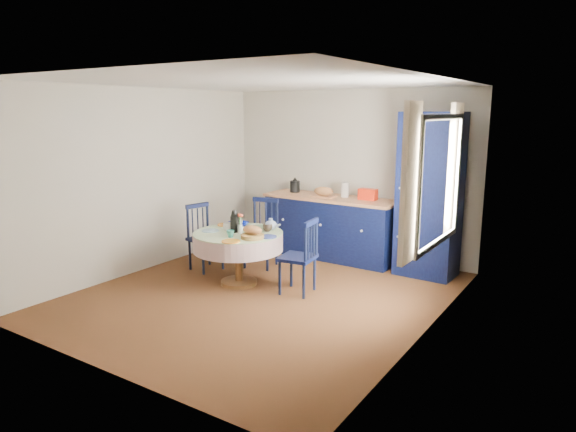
% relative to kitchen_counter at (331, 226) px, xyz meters
% --- Properties ---
extents(floor, '(4.50, 4.50, 0.00)m').
position_rel_kitchen_counter_xyz_m(floor, '(0.10, -1.90, -0.48)').
color(floor, black).
rests_on(floor, ground).
extents(ceiling, '(4.50, 4.50, 0.00)m').
position_rel_kitchen_counter_xyz_m(ceiling, '(0.10, -1.90, 2.02)').
color(ceiling, white).
rests_on(ceiling, wall_back).
extents(wall_back, '(4.00, 0.02, 2.50)m').
position_rel_kitchen_counter_xyz_m(wall_back, '(0.10, 0.35, 0.77)').
color(wall_back, beige).
rests_on(wall_back, floor).
extents(wall_left, '(0.02, 4.50, 2.50)m').
position_rel_kitchen_counter_xyz_m(wall_left, '(-1.90, -1.90, 0.77)').
color(wall_left, beige).
rests_on(wall_left, floor).
extents(wall_right, '(0.02, 4.50, 2.50)m').
position_rel_kitchen_counter_xyz_m(wall_right, '(2.10, -1.90, 0.77)').
color(wall_right, beige).
rests_on(wall_right, floor).
extents(window, '(0.10, 1.74, 1.45)m').
position_rel_kitchen_counter_xyz_m(window, '(2.05, -1.60, 1.05)').
color(window, white).
rests_on(window, wall_right).
extents(kitchen_counter, '(2.09, 0.69, 1.17)m').
position_rel_kitchen_counter_xyz_m(kitchen_counter, '(0.00, 0.00, 0.00)').
color(kitchen_counter, black).
rests_on(kitchen_counter, floor).
extents(pantry_cabinet, '(0.78, 0.57, 2.18)m').
position_rel_kitchen_counter_xyz_m(pantry_cabinet, '(1.50, -0.05, 0.61)').
color(pantry_cabinet, black).
rests_on(pantry_cabinet, floor).
extents(dining_table, '(1.13, 1.13, 0.96)m').
position_rel_kitchen_counter_xyz_m(dining_table, '(-0.37, -1.75, 0.09)').
color(dining_table, '#5B301A').
rests_on(dining_table, floor).
extents(chair_left, '(0.47, 0.48, 0.92)m').
position_rel_kitchen_counter_xyz_m(chair_left, '(-1.19, -1.50, -0.01)').
color(chair_left, black).
rests_on(chair_left, floor).
extents(chair_far, '(0.51, 0.49, 0.97)m').
position_rel_kitchen_counter_xyz_m(chair_far, '(-0.61, -0.94, 0.01)').
color(chair_far, black).
rests_on(chair_far, floor).
extents(chair_right, '(0.45, 0.46, 0.92)m').
position_rel_kitchen_counter_xyz_m(chair_right, '(0.45, -1.60, -0.01)').
color(chair_right, black).
rests_on(chair_right, floor).
extents(mug_a, '(0.14, 0.14, 0.11)m').
position_rel_kitchen_counter_xyz_m(mug_a, '(-0.53, -1.76, 0.26)').
color(mug_a, silver).
rests_on(mug_a, dining_table).
extents(mug_b, '(0.10, 0.10, 0.09)m').
position_rel_kitchen_counter_xyz_m(mug_b, '(-0.29, -2.01, 0.25)').
color(mug_b, '#2B7C6C').
rests_on(mug_b, dining_table).
extents(mug_c, '(0.12, 0.12, 0.10)m').
position_rel_kitchen_counter_xyz_m(mug_c, '(-0.10, -1.50, 0.26)').
color(mug_c, black).
rests_on(mug_c, dining_table).
extents(mug_d, '(0.10, 0.10, 0.09)m').
position_rel_kitchen_counter_xyz_m(mug_d, '(-0.59, -1.45, 0.25)').
color(mug_d, silver).
rests_on(mug_d, dining_table).
extents(cobalt_bowl, '(0.28, 0.28, 0.07)m').
position_rel_kitchen_counter_xyz_m(cobalt_bowl, '(-0.57, -1.53, 0.24)').
color(cobalt_bowl, '#03107A').
rests_on(cobalt_bowl, dining_table).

